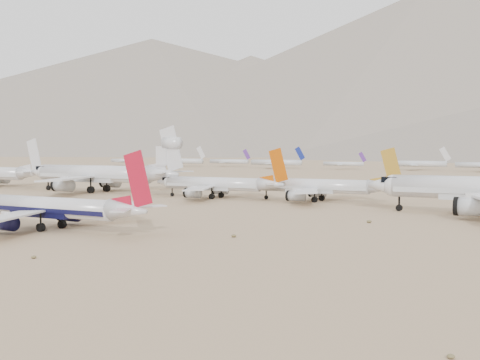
{
  "coord_description": "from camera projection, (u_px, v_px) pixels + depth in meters",
  "views": [
    {
      "loc": [
        72.5,
        -83.15,
        14.48
      ],
      "look_at": [
        3.33,
        41.7,
        7.0
      ],
      "focal_mm": 45.0,
      "sensor_mm": 36.0,
      "label": 1
    }
  ],
  "objects": [
    {
      "name": "ground",
      "position": [
        112.0,
        229.0,
        108.48
      ],
      "size": [
        7000.0,
        7000.0,
        0.0
      ],
      "primitive_type": "plane",
      "color": "#83674C",
      "rests_on": "ground"
    },
    {
      "name": "main_airliner",
      "position": [
        54.0,
        208.0,
        106.36
      ],
      "size": [
        40.45,
        39.5,
        14.27
      ],
      "color": "silver",
      "rests_on": "ground"
    },
    {
      "name": "row2_gold_tail",
      "position": [
        320.0,
        187.0,
        163.41
      ],
      "size": [
        41.59,
        40.68,
        14.81
      ],
      "color": "silver",
      "rests_on": "ground"
    },
    {
      "name": "row2_orange_tail",
      "position": [
        218.0,
        184.0,
        173.8
      ],
      "size": [
        41.2,
        40.3,
        14.7
      ],
      "color": "silver",
      "rests_on": "ground"
    },
    {
      "name": "row2_white_trijet",
      "position": [
        102.0,
        174.0,
        196.87
      ],
      "size": [
        60.73,
        59.35,
        21.52
      ],
      "color": "silver",
      "rests_on": "ground"
    },
    {
      "name": "distant_storage_row",
      "position": [
        446.0,
        164.0,
        389.2
      ],
      "size": [
        570.93,
        59.37,
        14.46
      ],
      "color": "silver",
      "rests_on": "ground"
    }
  ]
}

